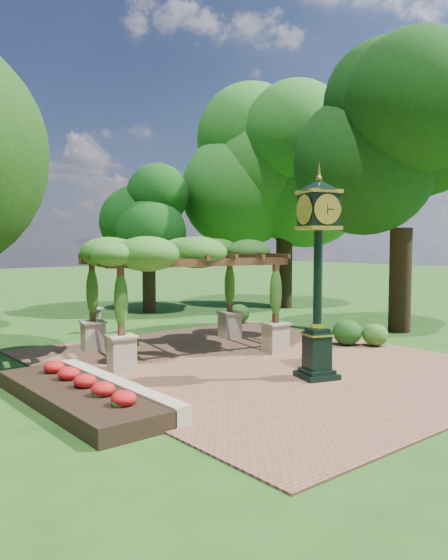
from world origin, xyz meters
TOP-DOWN VIEW (x-y plane):
  - ground at (0.00, 0.00)m, footprint 120.00×120.00m
  - brick_plaza at (0.00, 1.00)m, footprint 10.00×12.00m
  - border_wall at (-4.60, 0.50)m, footprint 0.35×5.00m
  - flower_bed at (-5.50, 0.50)m, footprint 1.50×5.00m
  - pedestal_clock at (-0.11, -1.17)m, footprint 1.20×1.20m
  - pergola at (-0.77, 3.47)m, footprint 6.00×4.39m
  - sundial at (-1.14, 8.39)m, footprint 0.65×0.65m
  - shrub_front at (4.40, 0.36)m, footprint 1.00×1.00m
  - shrub_mid at (3.86, 1.03)m, footprint 1.03×1.03m
  - shrub_back at (4.29, 6.79)m, footprint 0.90×0.90m
  - tree_north at (3.43, 12.25)m, footprint 3.35×3.35m
  - tree_east_far at (9.69, 9.54)m, footprint 6.27×6.27m
  - tree_east_near at (7.63, 1.59)m, footprint 4.98×4.98m

SIDE VIEW (x-z plane):
  - ground at x=0.00m, z-range 0.00..0.00m
  - brick_plaza at x=0.00m, z-range 0.00..0.04m
  - flower_bed at x=-5.50m, z-range 0.00..0.36m
  - border_wall at x=-4.60m, z-range 0.00..0.40m
  - shrub_front at x=4.40m, z-range 0.04..0.75m
  - sundial at x=-1.14m, z-range -0.06..0.86m
  - shrub_back at x=4.29m, z-range 0.04..0.80m
  - shrub_mid at x=3.86m, z-range 0.04..0.87m
  - pergola at x=-0.77m, z-range 1.10..4.53m
  - pedestal_clock at x=-0.11m, z-range 0.47..5.31m
  - tree_north at x=3.43m, z-range 1.22..7.87m
  - tree_east_near at x=7.63m, z-range 1.83..11.70m
  - tree_east_far at x=9.69m, z-range 1.98..12.49m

